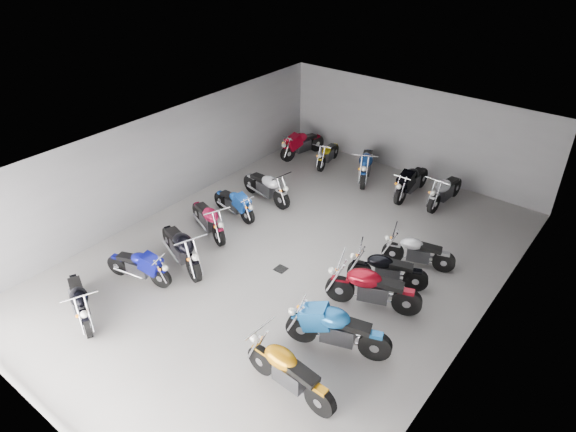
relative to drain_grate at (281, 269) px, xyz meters
name	(u,v)px	position (x,y,z in m)	size (l,w,h in m)	color
ground	(292,261)	(0.00, 0.50, -0.01)	(14.00, 14.00, 0.00)	gray
wall_back	(413,131)	(0.00, 7.50, 1.59)	(10.00, 0.10, 3.20)	slate
wall_left	(166,161)	(-5.00, 0.50, 1.59)	(0.10, 14.00, 3.20)	slate
wall_right	(479,287)	(5.00, 0.50, 1.59)	(0.10, 14.00, 3.20)	slate
ceiling	(293,155)	(0.00, 0.50, 3.21)	(10.00, 14.00, 0.04)	black
drain_grate	(281,269)	(0.00, 0.00, 0.00)	(0.32, 0.32, 0.01)	black
motorcycle_left_a	(80,300)	(-2.57, -4.38, 0.50)	(2.01, 0.98, 0.94)	black
motorcycle_left_b	(139,266)	(-2.59, -2.65, 0.46)	(1.93, 0.64, 0.86)	black
motorcycle_left_c	(181,248)	(-2.24, -1.51, 0.56)	(2.30, 0.93, 1.05)	black
motorcycle_left_d	(208,219)	(-2.80, 0.06, 0.50)	(2.03, 0.87, 0.93)	black
motorcycle_left_e	(234,203)	(-2.90, 1.28, 0.45)	(1.89, 0.45, 0.83)	black
motorcycle_left_f	(267,187)	(-2.73, 2.65, 0.52)	(2.17, 0.53, 0.96)	black
motorcycle_right_b	(289,372)	(2.67, -3.06, 0.53)	(2.25, 0.47, 0.99)	black
motorcycle_right_c	(337,329)	(2.78, -1.50, 0.57)	(2.31, 0.94, 1.05)	black
motorcycle_right_d	(372,289)	(2.68, 0.20, 0.56)	(2.26, 0.98, 1.04)	black
motorcycle_right_e	(387,270)	(2.56, 1.15, 0.49)	(1.95, 0.96, 0.91)	black
motorcycle_right_f	(418,252)	(2.82, 2.41, 0.47)	(1.90, 0.78, 0.87)	black
motorcycle_back_a	(302,144)	(-3.91, 6.18, 0.51)	(0.61, 2.12, 0.94)	black
motorcycle_back_b	(328,154)	(-2.69, 6.17, 0.44)	(0.53, 1.84, 0.82)	black
motorcycle_back_c	(366,164)	(-0.98, 6.06, 0.55)	(1.12, 2.16, 1.02)	black
motorcycle_back_d	(411,182)	(0.87, 5.91, 0.53)	(0.43, 2.22, 0.98)	black
motorcycle_back_e	(445,191)	(2.00, 6.05, 0.51)	(0.45, 2.14, 0.94)	black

